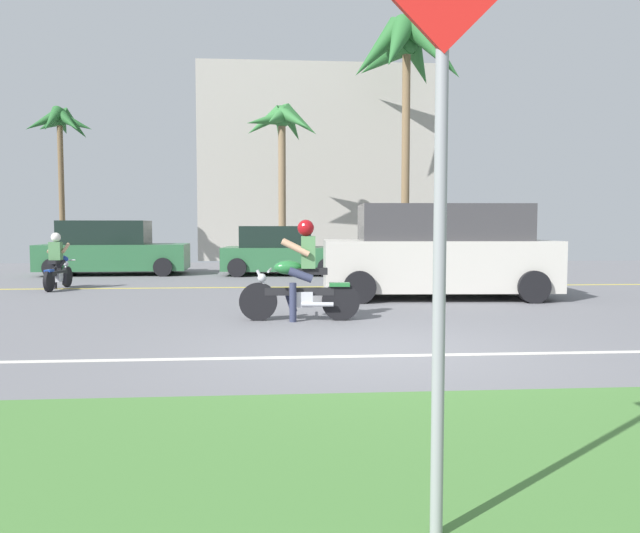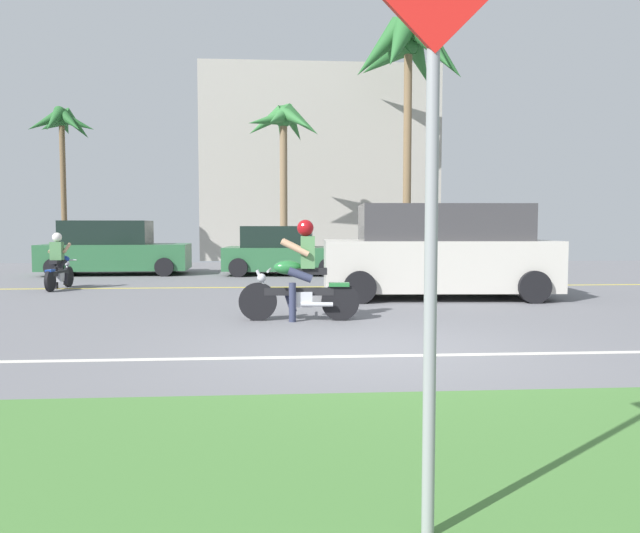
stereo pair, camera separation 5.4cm
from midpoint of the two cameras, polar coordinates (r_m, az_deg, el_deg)
The scene contains 15 objects.
ground at distance 10.66m, azimuth 2.33°, elevation -4.50°, with size 56.00×30.00×0.04m, color slate.
grass_median at distance 3.88m, azimuth 14.86°, elevation -18.98°, with size 56.00×3.80×0.06m, color #477A38.
lane_line_near at distance 7.30m, azimuth 5.39°, elevation -8.21°, with size 50.40×0.12×0.01m, color silver.
lane_line_far at distance 15.28m, azimuth 0.37°, elevation -1.88°, with size 50.40×0.12×0.01m, color yellow.
motorcyclist at distance 9.85m, azimuth -1.69°, elevation -1.08°, with size 1.93×0.63×1.61m.
suv_nearby at distance 13.19m, azimuth 11.10°, elevation 1.27°, with size 5.00×2.32×1.96m.
parked_car_0 at distance 20.14m, azimuth -18.45°, elevation 1.50°, with size 4.45×2.13×1.67m.
parked_car_1 at distance 19.07m, azimuth -3.38°, elevation 1.36°, with size 3.79×2.26×1.50m.
parked_car_2 at distance 22.09m, azimuth 10.78°, elevation 1.68°, with size 4.50×2.00×1.54m.
palm_tree_0 at distance 25.21m, azimuth 8.25°, elevation 18.55°, with size 4.84×4.63×9.43m.
palm_tree_1 at distance 24.34m, azimuth -22.60°, elevation 11.56°, with size 2.43×2.45×5.74m.
palm_tree_2 at distance 23.67m, azimuth -3.34°, elevation 12.55°, with size 2.99×3.00×6.11m.
motorcyclist_distant at distance 15.91m, azimuth -22.88°, elevation 0.10°, with size 0.53×1.62×1.35m.
street_sign at distance 2.88m, azimuth 10.87°, elevation 8.34°, with size 0.62×0.06×2.91m.
building_far at distance 28.68m, azimuth -0.09°, elevation 9.24°, with size 10.40×4.00×8.45m, color #A8A399.
Camera 2 is at (-1.16, -7.48, 1.53)m, focal length 34.66 mm.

